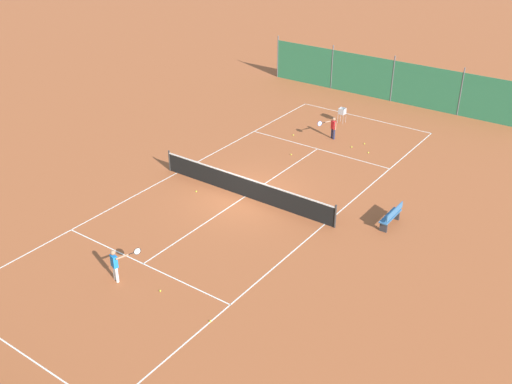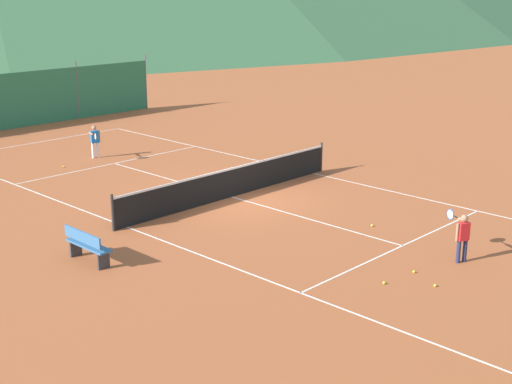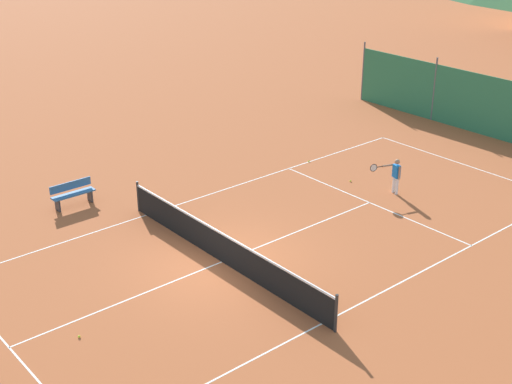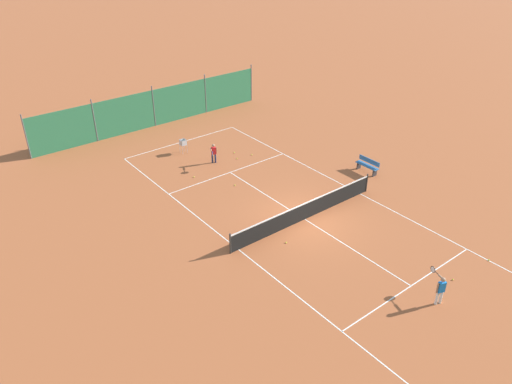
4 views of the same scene
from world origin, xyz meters
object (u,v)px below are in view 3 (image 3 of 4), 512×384
object	(u,v)px
tennis_ball_alley_right	(295,278)
tennis_ball_far_corner	(79,337)
tennis_net	(222,247)
tennis_ball_by_net_left	(309,161)
player_far_baseline	(395,174)
tennis_ball_mid_court	(350,181)
courtside_bench	(73,193)

from	to	relation	value
tennis_ball_alley_right	tennis_ball_far_corner	world-z (taller)	same
tennis_net	tennis_ball_far_corner	xyz separation A→B (m)	(0.72, -4.94, -0.47)
tennis_ball_far_corner	tennis_net	bearing A→B (deg)	98.26
tennis_ball_by_net_left	player_far_baseline	bearing A→B (deg)	2.47
tennis_ball_by_net_left	tennis_ball_far_corner	size ratio (longest dim) A/B	1.00
tennis_ball_by_net_left	tennis_ball_far_corner	world-z (taller)	same
tennis_ball_far_corner	player_far_baseline	bearing A→B (deg)	93.18
tennis_ball_mid_court	courtside_bench	size ratio (longest dim) A/B	0.04
tennis_net	tennis_ball_alley_right	world-z (taller)	tennis_net
tennis_ball_far_corner	tennis_ball_mid_court	bearing A→B (deg)	101.11
tennis_ball_by_net_left	courtside_bench	bearing A→B (deg)	-104.08
courtside_bench	tennis_net	bearing A→B (deg)	13.10
player_far_baseline	courtside_bench	world-z (taller)	player_far_baseline
player_far_baseline	tennis_ball_by_net_left	xyz separation A→B (m)	(-4.12, -0.18, -0.72)
tennis_ball_by_net_left	tennis_net	bearing A→B (deg)	-61.22
tennis_ball_alley_right	courtside_bench	distance (m)	8.77
player_far_baseline	tennis_ball_alley_right	distance (m)	7.03
tennis_net	player_far_baseline	xyz separation A→B (m)	(0.02, 7.64, 0.25)
tennis_net	courtside_bench	distance (m)	6.51
tennis_ball_by_net_left	tennis_ball_mid_court	bearing A→B (deg)	-5.09
tennis_ball_alley_right	tennis_ball_far_corner	distance (m)	6.05
tennis_ball_mid_court	courtside_bench	distance (m)	9.91
tennis_ball_far_corner	tennis_ball_alley_right	bearing A→B (deg)	77.06
tennis_ball_alley_right	courtside_bench	xyz separation A→B (m)	(-8.41, -2.43, 0.42)
player_far_baseline	tennis_ball_mid_court	bearing A→B (deg)	-166.93
player_far_baseline	tennis_ball_by_net_left	distance (m)	4.18
tennis_net	tennis_ball_alley_right	size ratio (longest dim) A/B	139.09
tennis_ball_mid_court	tennis_ball_far_corner	size ratio (longest dim) A/B	1.00
tennis_net	player_far_baseline	distance (m)	7.65
tennis_ball_by_net_left	courtside_bench	distance (m)	9.23
tennis_net	tennis_ball_mid_court	size ratio (longest dim) A/B	139.09
tennis_net	tennis_ball_alley_right	distance (m)	2.33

